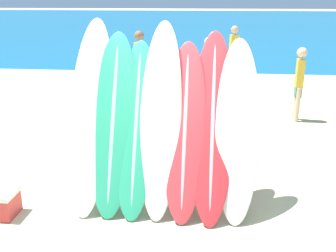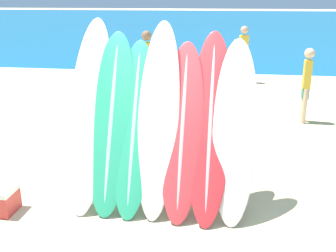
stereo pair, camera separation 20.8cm
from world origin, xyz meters
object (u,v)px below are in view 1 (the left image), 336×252
Objects in this scene: surfboard_slot_4 at (185,130)px; person_near_water at (208,68)px; surfboard_slot_1 at (113,123)px; surfboard_rack at (161,176)px; surfboard_slot_6 at (238,130)px; surfboard_slot_5 at (213,125)px; person_far_left at (299,82)px; surfboard_slot_0 at (90,115)px; person_mid_beach at (234,52)px; person_far_right at (140,64)px; surfboard_slot_3 at (161,118)px; surfboard_slot_2 at (136,128)px.

surfboard_slot_4 is 1.25× the size of person_near_water.
surfboard_rack is at bearing -9.95° from surfboard_slot_1.
surfboard_slot_1 reaches higher than surfboard_slot_6.
surfboard_slot_5 reaches higher than surfboard_slot_4.
surfboard_slot_1 is at bearing 179.12° from surfboard_slot_6.
person_far_left is at bearing 64.64° from surfboard_slot_5.
surfboard_slot_0 is 1.48m from surfboard_slot_5.
person_near_water is 0.95× the size of person_mid_beach.
surfboard_rack is 7.75m from person_mid_beach.
person_near_water is 1.63m from person_far_right.
person_mid_beach is 1.10× the size of person_far_left.
person_far_left is (1.76, 3.71, -0.22)m from surfboard_slot_5.
surfboard_slot_3 reaches higher than surfboard_slot_6.
person_far_left is (3.24, 3.70, -0.29)m from surfboard_slot_0.
surfboard_slot_1 is at bearing -178.37° from surfboard_slot_3.
surfboard_slot_4 is 1.19× the size of person_mid_beach.
surfboard_slot_4 is 0.61m from surfboard_slot_6.
surfboard_rack is 5.04m from person_far_right.
surfboard_slot_1 is 0.94× the size of surfboard_slot_3.
surfboard_slot_0 reaches higher than person_far_left.
person_far_left is at bearing 57.49° from surfboard_slot_3.
person_mid_beach is (0.94, 7.55, -0.08)m from surfboard_slot_4.
surfboard_slot_5 is at bearing 63.17° from person_mid_beach.
surfboard_slot_3 is 4.43m from person_far_left.
surfboard_rack is at bearing -9.49° from surfboard_slot_0.
surfboard_slot_2 is 0.31m from surfboard_slot_3.
person_far_left is (1.86, -1.23, -0.03)m from person_near_water.
surfboard_slot_6 is 7.56m from person_mid_beach.
surfboard_slot_2 is at bearing -5.93° from surfboard_slot_0.
surfboard_slot_3 reaches higher than surfboard_slot_5.
surfboard_slot_5 is 1.33× the size of person_near_water.
surfboard_slot_6 is at bearing -2.46° from surfboard_slot_3.
surfboard_slot_5 is (0.61, 0.01, -0.06)m from surfboard_slot_3.
surfboard_slot_0 reaches higher than surfboard_rack.
surfboard_slot_3 reaches higher than person_mid_beach.
surfboard_slot_0 is 0.59m from surfboard_slot_2.
surfboard_slot_6 is (1.19, -0.01, 0.02)m from surfboard_slot_2.
surfboard_slot_1 is at bearing -129.35° from person_near_water.
surfboard_slot_3 is at bearing 6.24° from surfboard_slot_2.
surfboard_slot_3 is 0.32m from surfboard_slot_4.
surfboard_slot_6 is (1.77, -0.07, -0.11)m from surfboard_slot_0.
surfboard_slot_3 is (0.29, 0.03, 0.12)m from surfboard_slot_2.
surfboard_slot_1 reaches higher than surfboard_slot_2.
person_near_water is at bearing 74.45° from surfboard_slot_0.
surfboard_slot_6 is 5.02m from person_near_water.
surfboard_slot_3 is at bearing 58.57° from person_mid_beach.
person_near_water is at bearing 87.51° from surfboard_slot_4.
surfboard_slot_1 is at bearing 178.95° from surfboard_slot_4.
surfboard_slot_6 is 1.28× the size of person_near_water.
surfboard_slot_0 is 1.35× the size of person_mid_beach.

